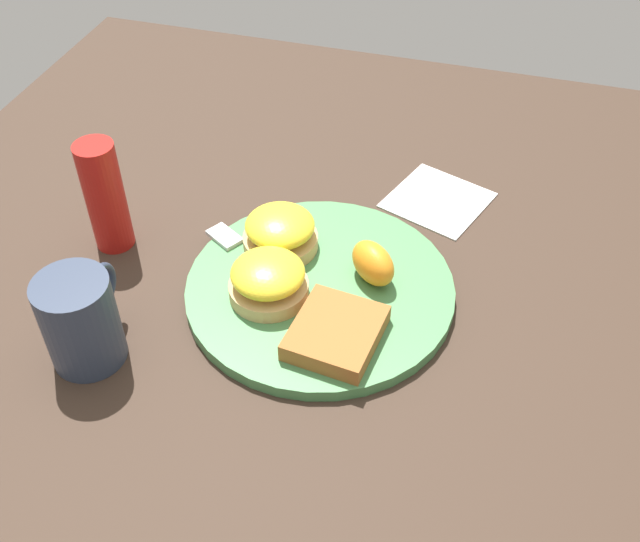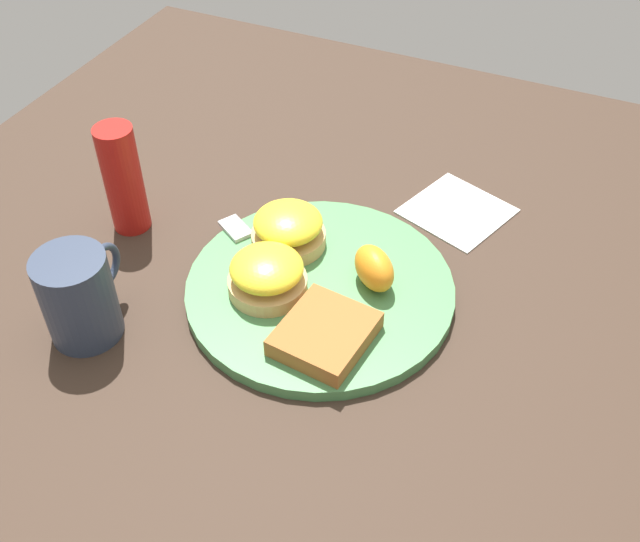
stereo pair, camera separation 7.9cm
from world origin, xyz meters
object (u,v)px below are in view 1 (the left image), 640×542
(orange_wedge, at_px, (373,263))
(fork, at_px, (261,265))
(condiment_bottle, at_px, (105,196))
(sandwich_benedict_left, at_px, (280,232))
(hashbrown_patty, at_px, (336,333))
(cup, at_px, (81,320))
(sandwich_benedict_right, at_px, (268,279))

(orange_wedge, distance_m, fork, 0.12)
(condiment_bottle, bearing_deg, fork, -91.81)
(sandwich_benedict_left, distance_m, orange_wedge, 0.11)
(hashbrown_patty, bearing_deg, orange_wedge, -8.26)
(sandwich_benedict_left, bearing_deg, cup, 144.81)
(fork, height_order, condiment_bottle, condiment_bottle)
(orange_wedge, bearing_deg, cup, 124.87)
(cup, bearing_deg, condiment_bottle, 19.61)
(cup, bearing_deg, hashbrown_patty, -71.95)
(sandwich_benedict_left, relative_size, orange_wedge, 1.40)
(sandwich_benedict_right, bearing_deg, fork, 31.23)
(condiment_bottle, bearing_deg, cup, -160.39)
(hashbrown_patty, xyz_separation_m, fork, (0.08, 0.11, -0.01))
(fork, height_order, cup, cup)
(sandwich_benedict_left, height_order, hashbrown_patty, sandwich_benedict_left)
(sandwich_benedict_left, height_order, sandwich_benedict_right, same)
(sandwich_benedict_left, distance_m, condiment_bottle, 0.20)
(sandwich_benedict_right, xyz_separation_m, cup, (-0.12, 0.15, 0.01))
(sandwich_benedict_right, bearing_deg, hashbrown_patty, -115.74)
(fork, relative_size, condiment_bottle, 1.34)
(hashbrown_patty, height_order, cup, cup)
(sandwich_benedict_left, height_order, fork, sandwich_benedict_left)
(sandwich_benedict_right, height_order, orange_wedge, sandwich_benedict_right)
(hashbrown_patty, distance_m, condiment_bottle, 0.30)
(hashbrown_patty, xyz_separation_m, condiment_bottle, (0.08, 0.29, 0.04))
(cup, bearing_deg, sandwich_benedict_right, -51.77)
(orange_wedge, xyz_separation_m, fork, (-0.02, 0.12, -0.02))
(sandwich_benedict_right, relative_size, fork, 0.47)
(orange_wedge, distance_m, cup, 0.30)
(fork, bearing_deg, cup, 141.11)
(orange_wedge, height_order, fork, orange_wedge)
(cup, bearing_deg, orange_wedge, -55.13)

